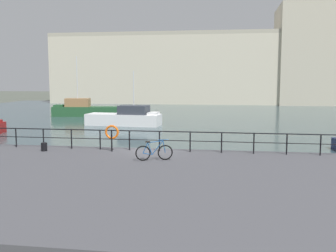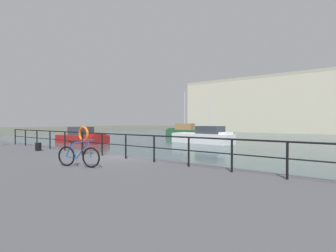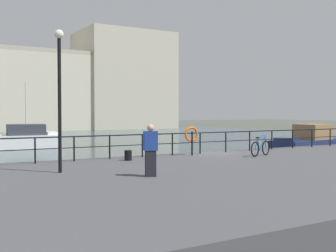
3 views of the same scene
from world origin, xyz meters
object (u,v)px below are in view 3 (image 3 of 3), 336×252
Objects in this scene: mooring_bollard at (128,155)px; quay_lamp_post at (59,82)px; moored_blue_motorboat at (15,140)px; parked_bicycle at (261,148)px; life_ring_stand at (191,135)px; standing_person at (151,150)px; harbor_building at (45,89)px; moored_green_narrowboat at (312,140)px.

mooring_bollard is 0.09× the size of quay_lamp_post.
parked_bicycle is at bearing -67.40° from moored_blue_motorboat.
quay_lamp_post is at bearing -148.70° from mooring_bollard.
life_ring_stand reaches higher than mooring_bollard.
life_ring_stand is 0.83× the size of standing_person.
mooring_bollard is at bearing 147.65° from parked_bicycle.
mooring_bollard is 4.82m from standing_person.
quay_lamp_post reaches higher than standing_person.
parked_bicycle is at bearing -36.87° from life_ring_stand.
life_ring_stand is at bearing -98.15° from harbor_building.
moored_green_narrowboat is 22.61m from mooring_bollard.
harbor_building reaches higher than standing_person.
moored_blue_motorboat is 5.57× the size of life_ring_stand.
harbor_building reaches higher than life_ring_stand.
moored_green_narrowboat is 27.01m from quay_lamp_post.
moored_green_narrowboat is at bearing 21.42° from mooring_bollard.
mooring_bollard is (-11.94, -58.78, -5.99)m from harbor_building.
moored_green_narrowboat reaches higher than parked_bicycle.
quay_lamp_post is (-2.85, -22.13, 3.29)m from moored_blue_motorboat.
quay_lamp_post is at bearing -159.79° from life_ring_stand.
standing_person is at bearing -176.62° from parked_bicycle.
mooring_bollard is 0.31× the size of life_ring_stand.
parked_bicycle is 1.00× the size of standing_person.
harbor_building reaches higher than moored_blue_motorboat.
standing_person is (-0.59, -24.51, 1.04)m from moored_blue_motorboat.
moored_green_narrowboat is 5.19× the size of parked_bicycle.
quay_lamp_post is at bearing -104.32° from harbor_building.
moored_blue_motorboat is 1.59× the size of quay_lamp_post.
mooring_bollard is at bearing 12.93° from moored_green_narrowboat.
harbor_building is 64.96m from standing_person.
harbor_building is 51.74m from moored_green_narrowboat.
life_ring_stand is (-2.62, 1.97, 0.59)m from parked_bicycle.
standing_person is (-7.58, -3.06, 0.47)m from parked_bicycle.
parked_bicycle is 3.86× the size of mooring_bollard.
parked_bicycle is at bearing -95.43° from harbor_building.
parked_bicycle is 10.23m from quay_lamp_post.
life_ring_stand is (4.37, -19.47, 1.15)m from moored_blue_motorboat.
harbor_building is at bearing 65.94° from parked_bicycle.
standing_person reaches higher than parked_bicycle.
moored_blue_motorboat is 19.94m from mooring_bollard.
standing_person is at bearing -106.63° from mooring_bollard.
parked_bicycle is 6.40m from mooring_bollard.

